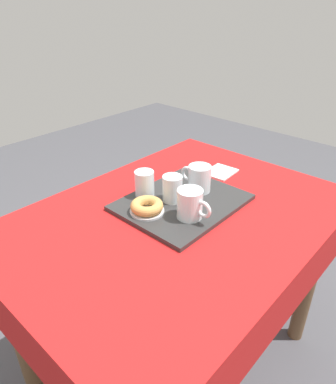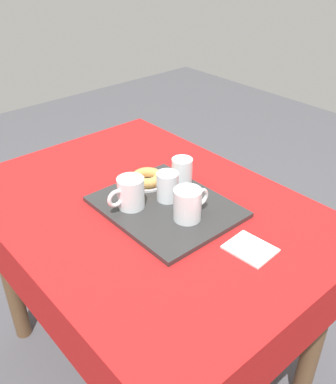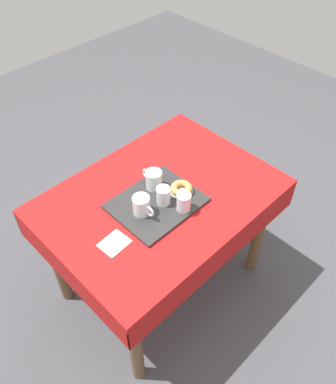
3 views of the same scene
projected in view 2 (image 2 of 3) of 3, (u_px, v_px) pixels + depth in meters
name	position (u px, v px, depth m)	size (l,w,h in m)	color
ground_plane	(152.00, 362.00, 1.73)	(6.00, 6.00, 0.00)	#47474C
dining_table	(148.00, 234.00, 1.38)	(1.13, 0.83, 0.76)	red
serving_tray	(166.00, 207.00, 1.30)	(0.41, 0.33, 0.02)	#2D2D2D
tea_mug_left	(130.00, 194.00, 1.27)	(0.08, 0.12, 0.10)	white
tea_mug_right	(188.00, 205.00, 1.22)	(0.08, 0.12, 0.10)	white
water_glass_near	(167.00, 188.00, 1.31)	(0.07, 0.07, 0.09)	white
water_glass_far	(182.00, 173.00, 1.38)	(0.07, 0.07, 0.09)	white
donut_plate_left	(148.00, 183.00, 1.40)	(0.11, 0.11, 0.01)	silver
sugar_donut_left	(147.00, 178.00, 1.39)	(0.11, 0.11, 0.03)	tan
paper_napkin	(250.00, 249.00, 1.14)	(0.12, 0.10, 0.01)	white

